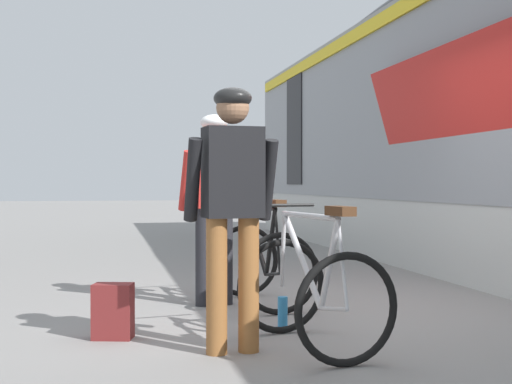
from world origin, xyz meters
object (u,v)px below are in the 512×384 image
Objects in this scene: cyclist_far_in_dark at (233,194)px; water_bottle_near_the_bikes at (283,312)px; bicycle_near_black at (261,262)px; bicycle_far_silver at (312,290)px; cyclist_near_in_red at (214,191)px; backpack_on_platform at (113,311)px.

water_bottle_near_the_bikes is (0.53, 0.73, -0.94)m from cyclist_far_in_dark.
cyclist_far_in_dark is at bearing -125.96° from water_bottle_near_the_bikes.
bicycle_far_silver is (-0.04, -1.73, 0.00)m from bicycle_near_black.
cyclist_far_in_dark is at bearing -94.93° from cyclist_near_in_red.
cyclist_far_in_dark is 0.85m from bicycle_far_silver.
bicycle_near_black is at bearing 71.37° from cyclist_far_in_dark.
bicycle_near_black is 2.85× the size of backpack_on_platform.
bicycle_near_black is at bearing -14.08° from cyclist_near_in_red.
bicycle_far_silver is at bearing -78.10° from cyclist_near_in_red.
water_bottle_near_the_bikes is at bearing -92.81° from bicycle_near_black.
bicycle_far_silver is 2.92× the size of backpack_on_platform.
bicycle_far_silver is at bearing -9.76° from backpack_on_platform.
cyclist_near_in_red is 1.55× the size of bicycle_near_black.
cyclist_near_in_red is at bearing 108.88° from water_bottle_near_the_bikes.
cyclist_near_in_red and cyclist_far_in_dark have the same top height.
bicycle_far_silver reaches higher than backpack_on_platform.
water_bottle_near_the_bikes is at bearing -71.12° from cyclist_near_in_red.
cyclist_near_in_red reaches higher than bicycle_near_black.
cyclist_near_in_red is at bearing 165.92° from bicycle_near_black.
bicycle_far_silver is (0.39, -1.84, -0.65)m from cyclist_near_in_red.
bicycle_far_silver is at bearing -91.20° from bicycle_near_black.
bicycle_far_silver is 4.90× the size of water_bottle_near_the_bikes.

